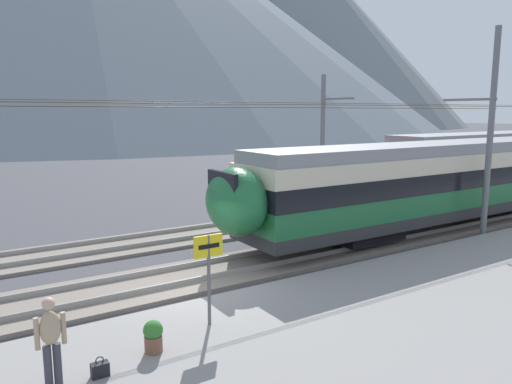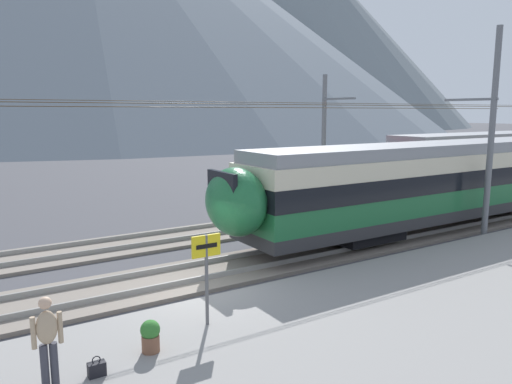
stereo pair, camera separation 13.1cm
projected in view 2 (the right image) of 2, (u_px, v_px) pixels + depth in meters
The scene contains 12 objects.
ground_plane at pixel (195, 298), 13.73m from camera, with size 400.00×400.00×0.00m, color #424247.
platform_slab at pixel (293, 362), 9.90m from camera, with size 120.00×7.61×0.31m, color gray.
track_near at pixel (173, 279), 15.04m from camera, with size 120.00×3.00×0.28m.
track_far at pixel (126, 245), 18.94m from camera, with size 120.00×3.00×0.28m.
train_near_platform at pixel (479, 175), 22.81m from camera, with size 27.80×2.89×4.27m.
catenary_mast_mid at pixel (488, 133), 19.46m from camera, with size 49.57×2.39×8.43m.
catenary_mast_far_side at pixel (326, 138), 26.13m from camera, with size 49.57×2.45×7.10m.
platform_sign at pixel (206, 259), 11.07m from camera, with size 0.70×0.08×2.12m.
passenger_walking at pixel (47, 337), 8.58m from camera, with size 0.53×0.22×1.69m.
handbag_beside_passenger at pixel (97, 369), 9.08m from camera, with size 0.32×0.18×0.40m.
potted_plant_platform_edge at pixel (150, 335), 9.96m from camera, with size 0.40×0.40×0.68m.
mountain_right_ridge at pixel (283, 25), 180.64m from camera, with size 133.07×133.07×73.43m, color slate.
Camera 2 is at (-5.55, -11.94, 5.17)m, focal length 34.33 mm.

